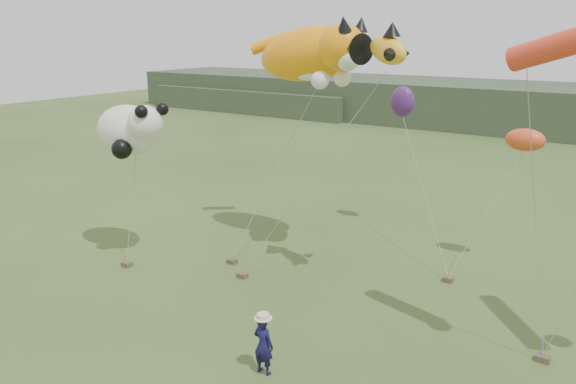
# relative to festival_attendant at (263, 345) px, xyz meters

# --- Properties ---
(ground) EXTENTS (120.00, 120.00, 0.00)m
(ground) POSITION_rel_festival_attendant_xyz_m (-0.98, -0.13, -0.81)
(ground) COLOR #385123
(ground) RESTS_ON ground
(headland) EXTENTS (90.00, 13.00, 4.00)m
(headland) POSITION_rel_festival_attendant_xyz_m (-4.09, 44.55, 1.11)
(headland) COLOR #2D3D28
(headland) RESTS_ON ground
(festival_attendant) EXTENTS (0.59, 0.39, 1.62)m
(festival_attendant) POSITION_rel_festival_attendant_xyz_m (0.00, 0.00, 0.00)
(festival_attendant) COLOR #141141
(festival_attendant) RESTS_ON ground
(sandbag_anchors) EXTENTS (14.83, 5.73, 0.18)m
(sandbag_anchors) POSITION_rel_festival_attendant_xyz_m (-1.93, 5.03, -0.72)
(sandbag_anchors) COLOR brown
(sandbag_anchors) RESTS_ON ground
(cat_kite) EXTENTS (5.99, 3.19, 2.72)m
(cat_kite) POSITION_rel_festival_attendant_xyz_m (-3.44, 8.33, 7.05)
(cat_kite) COLOR orange
(cat_kite) RESTS_ON ground
(fish_kite) EXTENTS (2.79, 1.81, 1.41)m
(fish_kite) POSITION_rel_festival_attendant_xyz_m (-0.03, 6.13, 7.33)
(fish_kite) COLOR yellow
(fish_kite) RESTS_ON ground
(panda_kite) EXTENTS (3.38, 2.19, 2.10)m
(panda_kite) POSITION_rel_festival_attendant_xyz_m (-8.95, 3.88, 4.27)
(panda_kite) COLOR white
(panda_kite) RESTS_ON ground
(misc_kites) EXTENTS (6.64, 2.32, 1.93)m
(misc_kites) POSITION_rel_festival_attendant_xyz_m (0.99, 11.79, 4.53)
(misc_kites) COLOR #DF4B20
(misc_kites) RESTS_ON ground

